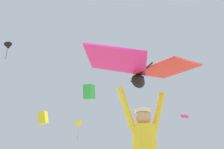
{
  "coord_description": "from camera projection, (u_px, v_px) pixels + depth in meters",
  "views": [
    {
      "loc": [
        -1.48,
        -3.29,
        0.72
      ],
      "look_at": [
        0.1,
        0.96,
        2.73
      ],
      "focal_mm": 36.59,
      "sensor_mm": 36.0,
      "label": 1
    }
  ],
  "objects": [
    {
      "name": "distant_kite_yellow_low_left",
      "position": [
        78.0,
        125.0,
        35.67
      ],
      "size": [
        2.02,
        1.95,
        3.18
      ],
      "color": "yellow"
    },
    {
      "name": "distant_kite_magenta_far_center",
      "position": [
        185.0,
        116.0,
        15.57
      ],
      "size": [
        0.5,
        0.51,
        0.2
      ],
      "color": "#DB2393"
    },
    {
      "name": "distant_kite_yellow_overhead_distant",
      "position": [
        43.0,
        118.0,
        21.31
      ],
      "size": [
        1.16,
        0.98,
        1.29
      ],
      "color": "yellow"
    },
    {
      "name": "distant_kite_green_high_right",
      "position": [
        89.0,
        92.0,
        13.24
      ],
      "size": [
        0.81,
        0.87,
        0.94
      ],
      "color": "green"
    },
    {
      "name": "held_stunt_kite",
      "position": [
        143.0,
        68.0,
        3.57
      ],
      "size": [
        2.03,
        1.08,
        0.42
      ],
      "color": "black"
    },
    {
      "name": "distant_kite_black_high_left",
      "position": [
        8.0,
        46.0,
        39.05
      ],
      "size": [
        2.03,
        2.03,
        3.13
      ],
      "color": "black"
    }
  ]
}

